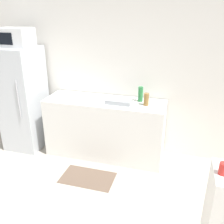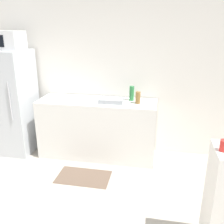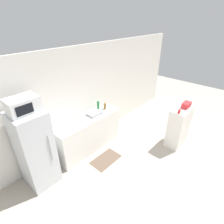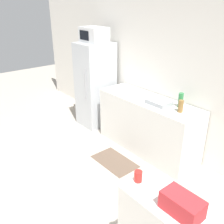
# 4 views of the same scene
# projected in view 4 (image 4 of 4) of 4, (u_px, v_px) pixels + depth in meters

# --- Properties ---
(wall_back) EXTENTS (8.00, 0.06, 2.60)m
(wall_back) POSITION_uv_depth(u_px,v_px,m) (171.00, 76.00, 4.05)
(wall_back) COLOR white
(wall_back) RESTS_ON ground_plane
(refrigerator) EXTENTS (0.59, 0.68, 1.69)m
(refrigerator) POSITION_uv_depth(u_px,v_px,m) (95.00, 85.00, 5.07)
(refrigerator) COLOR silver
(refrigerator) RESTS_ON ground_plane
(microwave) EXTENTS (0.51, 0.38, 0.28)m
(microwave) POSITION_uv_depth(u_px,v_px,m) (94.00, 35.00, 4.67)
(microwave) COLOR white
(microwave) RESTS_ON refrigerator
(counter) EXTENTS (1.85, 0.61, 0.94)m
(counter) POSITION_uv_depth(u_px,v_px,m) (147.00, 125.00, 4.28)
(counter) COLOR silver
(counter) RESTS_ON ground_plane
(sink_basin) EXTENTS (0.37, 0.27, 0.06)m
(sink_basin) POSITION_uv_depth(u_px,v_px,m) (159.00, 102.00, 3.88)
(sink_basin) COLOR #9EA3A8
(sink_basin) RESTS_ON counter
(bottle_tall) EXTENTS (0.07, 0.07, 0.23)m
(bottle_tall) POSITION_uv_depth(u_px,v_px,m) (181.00, 100.00, 3.74)
(bottle_tall) COLOR #2D7F42
(bottle_tall) RESTS_ON counter
(bottle_short) EXTENTS (0.07, 0.07, 0.18)m
(bottle_short) POSITION_uv_depth(u_px,v_px,m) (181.00, 106.00, 3.58)
(bottle_short) COLOR olive
(bottle_short) RESTS_ON counter
(basket) EXTENTS (0.28, 0.16, 0.14)m
(basket) POSITION_uv_depth(u_px,v_px,m) (182.00, 205.00, 1.66)
(basket) COLOR red
(basket) RESTS_ON shelf_cabinet
(jar) EXTENTS (0.07, 0.07, 0.09)m
(jar) POSITION_uv_depth(u_px,v_px,m) (138.00, 176.00, 1.96)
(jar) COLOR red
(jar) RESTS_ON shelf_cabinet
(kitchen_rug) EXTENTS (0.75, 0.45, 0.01)m
(kitchen_rug) POSITION_uv_depth(u_px,v_px,m) (115.00, 161.00, 4.10)
(kitchen_rug) COLOR brown
(kitchen_rug) RESTS_ON ground_plane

